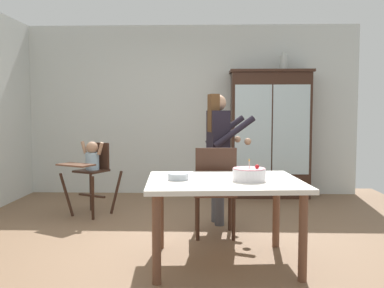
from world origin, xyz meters
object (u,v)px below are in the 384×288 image
at_px(ceramic_vase, 284,62).
at_px(birthday_cake, 249,174).
at_px(serving_bowl, 178,177).
at_px(dining_table, 224,190).
at_px(adult_person, 219,142).
at_px(high_chair_with_toddler, 92,164).
at_px(china_cabinet, 270,134).
at_px(dining_chair_far_side, 215,186).

relative_size(ceramic_vase, birthday_cake, 0.96).
bearing_deg(serving_bowl, birthday_cake, -3.06).
distance_m(ceramic_vase, dining_table, 3.45).
bearing_deg(adult_person, high_chair_with_toddler, 64.76).
distance_m(birthday_cake, serving_bowl, 0.61).
bearing_deg(ceramic_vase, china_cabinet, -178.92).
distance_m(high_chair_with_toddler, birthday_cake, 2.53).
bearing_deg(high_chair_with_toddler, ceramic_vase, 53.32).
height_order(china_cabinet, birthday_cake, china_cabinet).
relative_size(dining_table, serving_bowl, 7.73).
relative_size(adult_person, dining_chair_far_side, 1.59).
distance_m(high_chair_with_toddler, dining_table, 2.34).
relative_size(china_cabinet, serving_bowl, 10.90).
relative_size(ceramic_vase, dining_table, 0.19).
bearing_deg(ceramic_vase, dining_chair_far_side, -116.22).
distance_m(china_cabinet, serving_bowl, 3.23).
xyz_separation_m(adult_person, dining_table, (0.01, -1.33, -0.32)).
height_order(china_cabinet, dining_chair_far_side, china_cabinet).
bearing_deg(birthday_cake, dining_chair_far_side, 108.77).
bearing_deg(adult_person, dining_table, 167.76).
bearing_deg(ceramic_vase, serving_bowl, -115.62).
bearing_deg(dining_table, dining_chair_far_side, 94.53).
bearing_deg(dining_chair_far_side, adult_person, -97.55).
relative_size(adult_person, serving_bowl, 8.50).
height_order(china_cabinet, serving_bowl, china_cabinet).
relative_size(high_chair_with_toddler, dining_chair_far_side, 0.99).
relative_size(china_cabinet, dining_chair_far_side, 2.04).
distance_m(high_chair_with_toddler, dining_chair_far_side, 1.83).
height_order(birthday_cake, serving_bowl, birthday_cake).
relative_size(high_chair_with_toddler, birthday_cake, 3.39).
xyz_separation_m(serving_bowl, dining_chair_far_side, (0.34, 0.76, -0.21)).
bearing_deg(ceramic_vase, birthday_cake, -105.31).
relative_size(ceramic_vase, high_chair_with_toddler, 0.28).
bearing_deg(high_chair_with_toddler, birthday_cake, -15.98).
relative_size(adult_person, dining_table, 1.10).
distance_m(dining_table, serving_bowl, 0.41).
bearing_deg(adult_person, china_cabinet, -40.01).
relative_size(serving_bowl, dining_chair_far_side, 0.19).
xyz_separation_m(birthday_cake, dining_chair_far_side, (-0.27, 0.79, -0.24)).
bearing_deg(dining_table, china_cabinet, 74.21).
height_order(high_chair_with_toddler, adult_person, adult_person).
bearing_deg(dining_table, adult_person, 90.34).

